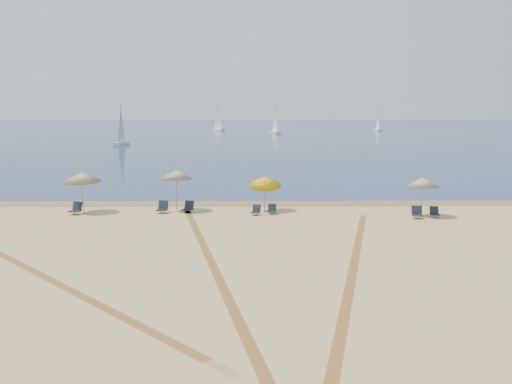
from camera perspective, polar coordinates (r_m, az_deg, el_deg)
ground at (r=14.68m, az=0.88°, el=-16.09°), size 160.00×160.00×0.00m
ocean at (r=238.47m, az=-0.54°, el=6.55°), size 500.00×500.00×0.00m
wet_sand at (r=37.87m, az=-0.07°, el=-1.10°), size 500.00×500.00×0.00m
umbrella_1 at (r=35.68m, az=-16.94°, el=1.45°), size 2.19×2.24×2.53m
umbrella_2 at (r=35.12m, az=-7.96°, el=1.73°), size 2.12×2.13×2.55m
umbrella_3 at (r=34.68m, az=0.89°, el=1.10°), size 2.01×2.08×2.36m
umbrella_4 at (r=34.22m, az=16.28°, el=0.96°), size 1.89×1.90×2.34m
chair_2 at (r=35.35m, az=-17.50°, el=-1.61°), size 0.78×0.85×0.73m
chair_3 at (r=34.66m, az=-9.29°, el=-1.53°), size 0.70×0.79×0.72m
chair_4 at (r=34.65m, az=-6.75°, el=-1.51°), size 0.74×0.80×0.68m
chair_5 at (r=33.49m, az=-0.01°, el=-1.85°), size 0.65×0.70×0.59m
chair_6 at (r=33.79m, az=1.63°, el=-1.77°), size 0.50×0.58×0.59m
chair_7 at (r=33.72m, az=15.75°, el=-2.01°), size 0.64×0.73×0.70m
chair_8 at (r=34.38m, az=17.36°, el=-1.96°), size 0.55×0.63×0.60m
sailboat_0 at (r=185.72m, az=-3.80°, el=6.96°), size 4.60×5.88×8.98m
sailboat_1 at (r=159.93m, az=1.89°, el=6.79°), size 3.12×6.07×8.77m
sailboat_2 at (r=107.43m, az=-13.28°, el=5.81°), size 2.04×5.24×7.59m
sailboat_3 at (r=185.82m, az=12.04°, el=6.67°), size 1.62×5.15×7.56m
tire_tracks at (r=22.63m, az=-7.46°, el=-7.42°), size 50.63×41.19×0.00m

